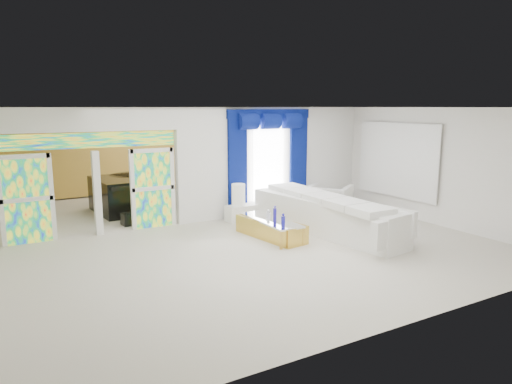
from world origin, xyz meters
TOP-DOWN VIEW (x-y plane):
  - floor at (0.00, 0.00)m, footprint 12.00×12.00m
  - dividing_wall at (2.15, 1.00)m, footprint 5.70×0.18m
  - dividing_header at (-2.85, 1.00)m, footprint 4.30×0.18m
  - stained_panel_left at (-4.28, 1.00)m, footprint 0.95×0.04m
  - stained_panel_right at (-1.42, 1.00)m, footprint 0.95×0.04m
  - stained_transom at (-2.85, 1.00)m, footprint 4.00×0.05m
  - window_pane at (1.90, 0.90)m, footprint 1.00×0.02m
  - blue_drape_left at (0.90, 0.87)m, footprint 0.55×0.10m
  - blue_drape_right at (2.90, 0.87)m, footprint 0.55×0.10m
  - blue_pelmet at (1.90, 0.87)m, footprint 2.60×0.12m
  - wall_mirror at (4.94, -1.00)m, footprint 0.04×2.70m
  - gold_curtains at (0.00, 5.90)m, footprint 9.70×0.12m
  - white_sofa at (1.99, -1.59)m, footprint 1.55×4.39m
  - coffee_table at (0.64, -1.29)m, footprint 0.91×1.97m
  - console_table at (1.04, 0.51)m, footprint 1.29×0.47m
  - table_lamp at (0.74, 0.51)m, footprint 0.36×0.36m
  - armchair at (3.60, 0.24)m, footprint 1.50×1.54m
  - grand_piano at (-1.64, 3.15)m, footprint 1.65×2.08m
  - piano_bench at (-1.64, 1.55)m, footprint 0.96×0.44m
  - tv_console at (-4.40, 3.37)m, footprint 0.64×0.60m
  - chandelier at (-2.30, 3.40)m, footprint 0.60×0.60m
  - decanters at (0.69, -1.42)m, footprint 0.17×0.85m

SIDE VIEW (x-z plane):
  - floor at x=0.00m, z-range 0.00..0.00m
  - piano_bench at x=-1.64m, z-range 0.00..0.31m
  - coffee_table at x=0.64m, z-range 0.00..0.42m
  - console_table at x=1.04m, z-range 0.00..0.42m
  - armchair at x=3.60m, z-range 0.00..0.76m
  - tv_console at x=-4.40m, z-range 0.00..0.82m
  - white_sofa at x=1.99m, z-range 0.00..0.82m
  - grand_piano at x=-1.64m, z-range 0.00..0.99m
  - decanters at x=0.69m, z-range 0.38..0.67m
  - table_lamp at x=0.74m, z-range 0.42..1.00m
  - stained_panel_left at x=-4.28m, z-range 0.00..2.00m
  - stained_panel_right at x=-1.42m, z-range 0.00..2.00m
  - blue_drape_left at x=0.90m, z-range 0.00..2.80m
  - blue_drape_right at x=2.90m, z-range 0.00..2.80m
  - window_pane at x=1.90m, z-range 0.30..2.60m
  - dividing_wall at x=2.15m, z-range 0.00..3.00m
  - gold_curtains at x=0.00m, z-range 0.05..2.95m
  - wall_mirror at x=4.94m, z-range 0.60..2.50m
  - stained_transom at x=-2.85m, z-range 2.08..2.42m
  - chandelier at x=-2.30m, z-range 2.35..2.95m
  - dividing_header at x=-2.85m, z-range 2.45..3.00m
  - blue_pelmet at x=1.90m, z-range 2.69..2.94m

